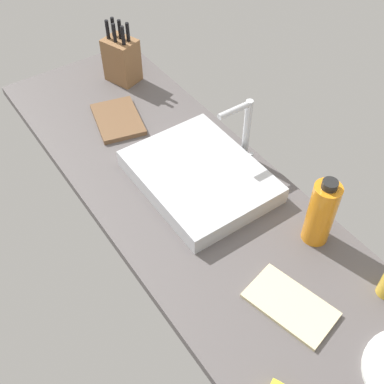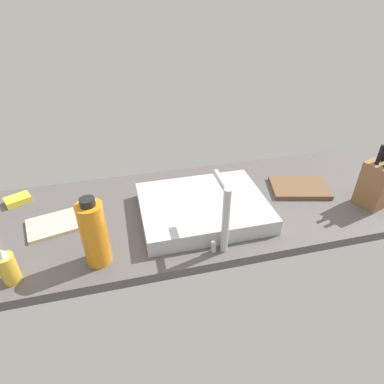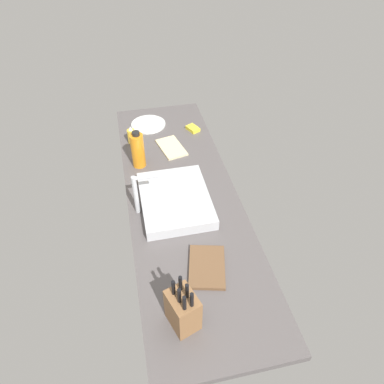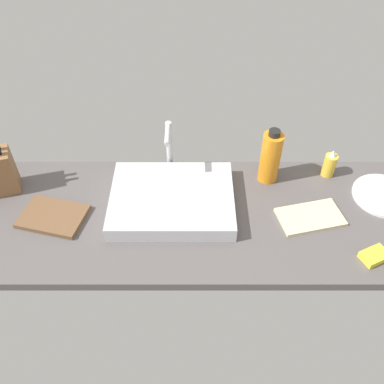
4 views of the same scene
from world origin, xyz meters
The scene contains 9 objects.
countertop_slab centered at (0.00, 0.00, 1.75)cm, with size 192.73×59.56×3.50cm, color #514C4C.
sink_basin centered at (-7.37, 4.88, 6.49)cm, with size 45.22×35.39×5.97cm, color #B7BABF.
faucet centered at (-8.65, 23.32, 17.32)cm, with size 5.50×13.04×23.41cm.
knife_block centered at (-73.10, 13.62, 12.79)cm, with size 14.90×13.17×24.97cm.
cutting_board centered at (-50.46, -1.63, 4.40)cm, with size 22.74×15.81×1.80cm, color brown.
soap_bottle centered at (54.57, 22.15, 8.74)cm, with size 5.00×5.00×12.28cm.
water_bottle centered at (30.06, 19.91, 14.42)cm, with size 7.83×7.83×23.32cm.
dish_towel centered at (42.99, -1.63, 4.10)cm, with size 23.09×13.24×1.20cm, color beige.
dish_sponge centered at (60.62, -19.50, 4.70)cm, with size 9.00×6.00×2.40cm, color yellow.
Camera 2 is at (19.51, 97.14, 77.59)cm, focal length 30.47 mm.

